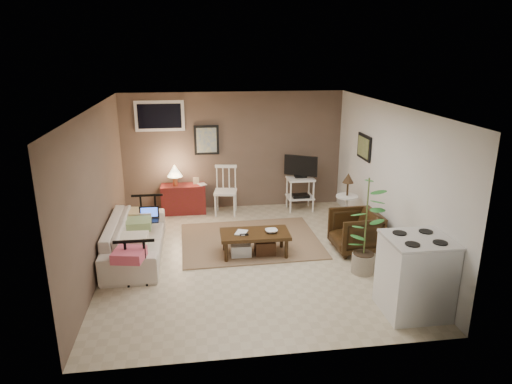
{
  "coord_description": "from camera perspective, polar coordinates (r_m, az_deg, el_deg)",
  "views": [
    {
      "loc": [
        -0.81,
        -6.66,
        3.2
      ],
      "look_at": [
        0.16,
        0.35,
        0.98
      ],
      "focal_mm": 32.0,
      "sensor_mm": 36.0,
      "label": 1
    }
  ],
  "objects": [
    {
      "name": "book_table",
      "position": [
        7.28,
        -2.52,
        -4.25
      ],
      "size": [
        0.17,
        0.08,
        0.23
      ],
      "primitive_type": "imported",
      "rotation": [
        0.0,
        0.0,
        -0.37
      ],
      "color": "#38250F",
      "rests_on": "coffee_table"
    },
    {
      "name": "tv_stand",
      "position": [
        9.38,
        5.57,
        1.3
      ],
      "size": [
        0.62,
        0.44,
        1.15
      ],
      "color": "white",
      "rests_on": "floor"
    },
    {
      "name": "laptop",
      "position": [
        7.83,
        -13.21,
        -2.97
      ],
      "size": [
        0.32,
        0.24,
        0.22
      ],
      "color": "black",
      "rests_on": "sofa"
    },
    {
      "name": "armchair",
      "position": [
        7.68,
        12.34,
        -4.6
      ],
      "size": [
        0.71,
        0.75,
        0.74
      ],
      "primitive_type": "imported",
      "rotation": [
        0.0,
        0.0,
        -1.53
      ],
      "color": "black",
      "rests_on": "floor"
    },
    {
      "name": "art_back",
      "position": [
        9.3,
        -6.2,
        6.48
      ],
      "size": [
        0.5,
        0.03,
        0.6
      ],
      "primitive_type": "cube",
      "color": "black"
    },
    {
      "name": "stove",
      "position": [
        6.1,
        19.26,
        -9.81
      ],
      "size": [
        0.78,
        0.73,
        1.02
      ],
      "color": "white",
      "rests_on": "floor"
    },
    {
      "name": "bowl",
      "position": [
        7.3,
        1.94,
        -4.35
      ],
      "size": [
        0.2,
        0.05,
        0.2
      ],
      "primitive_type": "imported",
      "rotation": [
        0.0,
        0.0,
        0.03
      ],
      "color": "#38250F",
      "rests_on": "coffee_table"
    },
    {
      "name": "book_console",
      "position": [
        9.2,
        -7.22,
        1.44
      ],
      "size": [
        0.15,
        0.07,
        0.2
      ],
      "primitive_type": "imported",
      "rotation": [
        0.0,
        0.0,
        0.38
      ],
      "color": "#38250F",
      "rests_on": "red_console"
    },
    {
      "name": "side_table",
      "position": [
        8.48,
        11.33,
        -0.33
      ],
      "size": [
        0.4,
        0.4,
        1.07
      ],
      "color": "white",
      "rests_on": "floor"
    },
    {
      "name": "spindle_chair",
      "position": [
        9.2,
        -3.83,
        0.02
      ],
      "size": [
        0.5,
        0.5,
        0.97
      ],
      "color": "white",
      "rests_on": "floor"
    },
    {
      "name": "potted_plant",
      "position": [
        6.81,
        13.58,
        -3.75
      ],
      "size": [
        0.37,
        0.37,
        1.5
      ],
      "color": "tan",
      "rests_on": "floor"
    },
    {
      "name": "floor",
      "position": [
        7.43,
        -0.89,
        -8.09
      ],
      "size": [
        5.0,
        5.0,
        0.0
      ],
      "primitive_type": "plane",
      "color": "#C1B293",
      "rests_on": "ground"
    },
    {
      "name": "window",
      "position": [
        9.24,
        -11.96,
        9.28
      ],
      "size": [
        0.96,
        0.03,
        0.6
      ],
      "primitive_type": "cube",
      "color": "white"
    },
    {
      "name": "art_right",
      "position": [
        8.45,
        13.37,
        5.49
      ],
      "size": [
        0.03,
        0.6,
        0.45
      ],
      "primitive_type": "cube",
      "color": "black"
    },
    {
      "name": "red_console",
      "position": [
        9.36,
        -9.14,
        -0.52
      ],
      "size": [
        0.88,
        0.39,
        1.02
      ],
      "color": "maroon",
      "rests_on": "floor"
    },
    {
      "name": "sofa",
      "position": [
        7.55,
        -14.91,
        -4.84
      ],
      "size": [
        0.62,
        2.11,
        0.83
      ],
      "primitive_type": "imported",
      "rotation": [
        0.0,
        0.0,
        1.57
      ],
      "color": "beige",
      "rests_on": "floor"
    },
    {
      "name": "rug",
      "position": [
        8.0,
        -0.71,
        -6.07
      ],
      "size": [
        2.41,
        1.95,
        0.02
      ],
      "primitive_type": "cube",
      "rotation": [
        0.0,
        0.0,
        0.03
      ],
      "color": "#937255",
      "rests_on": "floor"
    },
    {
      "name": "coffee_table",
      "position": [
        7.39,
        -0.21,
        -6.26
      ],
      "size": [
        1.11,
        0.58,
        0.42
      ],
      "color": "#38250F",
      "rests_on": "floor"
    },
    {
      "name": "sofa_pillows",
      "position": [
        7.29,
        -14.79,
        -4.86
      ],
      "size": [
        0.41,
        2.01,
        0.14
      ],
      "primitive_type": null,
      "color": "beige",
      "rests_on": "sofa"
    },
    {
      "name": "sofa_end_rails",
      "position": [
        7.56,
        -13.96,
        -5.22
      ],
      "size": [
        0.57,
        2.11,
        0.71
      ],
      "primitive_type": null,
      "color": "black",
      "rests_on": "floor"
    }
  ]
}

